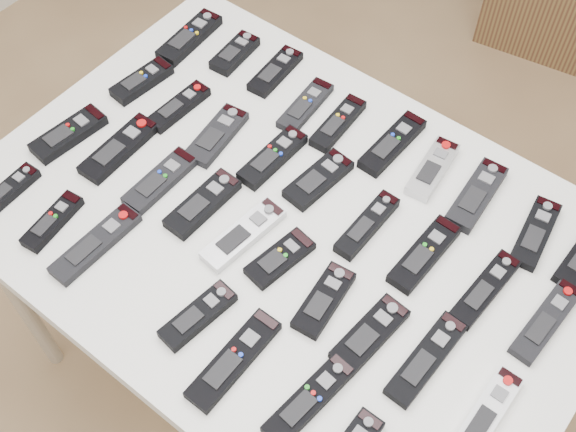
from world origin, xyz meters
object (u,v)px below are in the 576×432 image
Objects in this scene: remote_34 at (309,400)px; remote_20 at (119,148)px; remote_2 at (275,71)px; remote_26 at (370,334)px; remote_29 at (9,190)px; remote_3 at (305,106)px; remote_30 at (52,221)px; remote_17 at (485,289)px; remote_13 at (273,157)px; remote_28 at (486,414)px; remote_4 at (338,123)px; remote_25 at (324,300)px; remote_5 at (392,144)px; remote_19 at (69,134)px; remote_15 at (367,225)px; remote_24 at (280,258)px; remote_32 at (198,315)px; remote_7 at (477,195)px; remote_23 at (243,234)px; remote_6 at (432,169)px; remote_22 at (203,204)px; remote_11 at (179,107)px; remote_27 at (426,359)px; remote_12 at (217,135)px; remote_14 at (318,179)px; remote_1 at (235,53)px; remote_21 at (160,180)px; remote_18 at (546,321)px; remote_8 at (535,233)px; remote_0 at (190,37)px; remote_33 at (234,360)px; table at (288,237)px.

remote_20 is at bearing 169.73° from remote_34.
remote_2 is 0.69m from remote_26.
remote_26 and remote_29 have the same top height.
remote_30 is at bearing -114.75° from remote_3.
remote_17 is 0.81m from remote_20.
remote_28 is at bearing -16.90° from remote_13.
remote_4 and remote_25 have the same top height.
remote_19 is (-0.57, -0.41, 0.00)m from remote_5.
remote_2 is 0.26m from remote_13.
remote_15 is 0.19m from remote_24.
remote_34 is at bearing 6.70° from remote_32.
remote_7 is 0.48m from remote_23.
remote_22 is (-0.32, -0.36, 0.00)m from remote_6.
remote_2 is at bearing 68.27° from remote_11.
remote_27 is at bearing -34.52° from remote_15.
remote_13 reaches higher than remote_25.
remote_32 is at bearing -132.85° from remote_17.
remote_6 reaches higher than remote_12.
remote_26 is at bearing -80.74° from remote_6.
remote_12 is at bearing 46.19° from remote_20.
remote_4 reaches higher than remote_24.
remote_14 is at bearing 42.00° from remote_30.
remote_17 is at bearing 21.86° from remote_29.
remote_1 reaches higher than remote_11.
remote_21 is at bearing -145.43° from remote_6.
remote_6 is 0.34m from remote_13.
remote_28 is at bearing -33.93° from remote_3.
remote_23 is 0.21m from remote_25.
remote_18 is 1.35× the size of remote_24.
remote_22 reaches higher than remote_30.
remote_27 is at bearing -47.98° from remote_5.
remote_25 is at bearing 12.57° from remote_30.
remote_23 is at bearing -153.83° from remote_17.
remote_7 is 0.39m from remote_26.
remote_30 is at bearing -171.82° from remote_34.
remote_19 is at bearing -149.99° from remote_12.
remote_7 is 0.46m from remote_28.
remote_23 is at bearing -149.90° from remote_8.
remote_0 is 0.24m from remote_2.
remote_28 is at bearing 4.77° from remote_30.
remote_1 is at bearing 160.48° from remote_14.
remote_25 is at bearing -47.12° from remote_2.
remote_30 is (0.01, -0.38, 0.00)m from remote_11.
remote_33 is (-0.40, -0.19, 0.00)m from remote_28.
remote_11 is 0.89m from remote_18.
remote_22 reaches higher than remote_33.
remote_30 is (0.03, -0.22, 0.00)m from remote_20.
remote_24 is 0.68× the size of remote_33.
remote_26 is 0.25m from remote_33.
remote_13 reaches higher than table.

